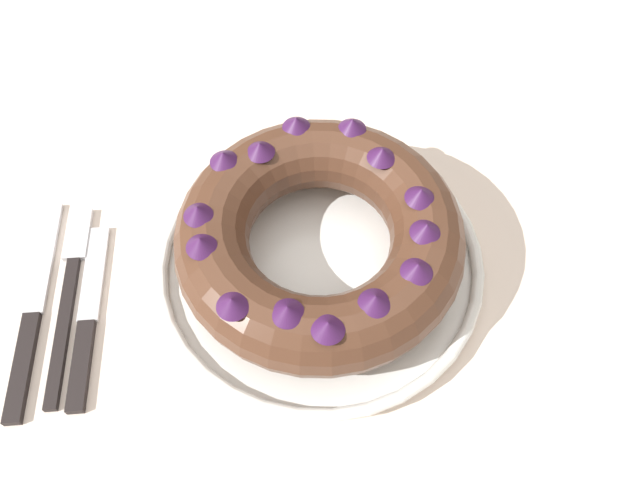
{
  "coord_description": "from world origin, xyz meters",
  "views": [
    {
      "loc": [
        -0.04,
        -0.32,
        1.32
      ],
      "look_at": [
        -0.02,
        -0.0,
        0.83
      ],
      "focal_mm": 35.0,
      "sensor_mm": 36.0,
      "label": 1
    }
  ],
  "objects": [
    {
      "name": "ground_plane",
      "position": [
        0.0,
        0.0,
        0.0
      ],
      "size": [
        8.0,
        8.0,
        0.0
      ],
      "primitive_type": "plane",
      "color": "#4C4742"
    },
    {
      "name": "dining_table",
      "position": [
        0.0,
        0.0,
        0.68
      ],
      "size": [
        1.57,
        1.01,
        0.77
      ],
      "color": "beige",
      "rests_on": "ground_plane"
    },
    {
      "name": "serving_dish",
      "position": [
        -0.02,
        -0.0,
        0.78
      ],
      "size": [
        0.33,
        0.33,
        0.02
      ],
      "color": "white",
      "rests_on": "dining_table"
    },
    {
      "name": "bundt_cake",
      "position": [
        -0.02,
        -0.0,
        0.83
      ],
      "size": [
        0.27,
        0.27,
        0.08
      ],
      "color": "#4C2D1E",
      "rests_on": "serving_dish"
    },
    {
      "name": "fork",
      "position": [
        -0.27,
        -0.0,
        0.77
      ],
      "size": [
        0.02,
        0.22,
        0.01
      ],
      "rotation": [
        0.0,
        0.0,
        -0.1
      ],
      "color": "black",
      "rests_on": "dining_table"
    },
    {
      "name": "serving_knife",
      "position": [
        -0.3,
        -0.04,
        0.77
      ],
      "size": [
        0.02,
        0.24,
        0.01
      ],
      "rotation": [
        0.0,
        0.0,
        -0.08
      ],
      "color": "black",
      "rests_on": "dining_table"
    },
    {
      "name": "cake_knife",
      "position": [
        -0.24,
        -0.05,
        0.77
      ],
      "size": [
        0.02,
        0.2,
        0.01
      ],
      "rotation": [
        0.0,
        0.0,
        -0.03
      ],
      "color": "black",
      "rests_on": "dining_table"
    }
  ]
}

